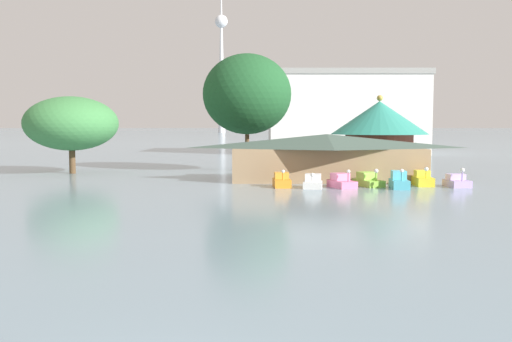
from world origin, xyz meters
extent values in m
cube|color=orange|center=(4.40, 37.65, 0.35)|extent=(1.56, 2.55, 0.70)
cube|color=gold|center=(4.38, 37.96, 0.98)|extent=(1.26, 1.18, 0.55)
cylinder|color=orange|center=(4.46, 36.67, 1.00)|extent=(0.14, 0.14, 0.59)
sphere|color=white|center=(4.46, 36.67, 1.44)|extent=(0.28, 0.28, 0.28)
cube|color=white|center=(7.00, 36.83, 0.28)|extent=(1.89, 2.53, 0.56)
cube|color=white|center=(7.04, 37.12, 0.88)|extent=(1.46, 1.23, 0.64)
cylinder|color=white|center=(6.86, 35.91, 0.80)|extent=(0.14, 0.14, 0.48)
sphere|color=white|center=(6.86, 35.91, 1.20)|extent=(0.34, 0.34, 0.34)
cube|color=pink|center=(9.53, 37.22, 0.31)|extent=(2.37, 3.14, 0.61)
cube|color=pink|center=(9.41, 37.55, 0.91)|extent=(1.65, 1.61, 0.60)
cylinder|color=pink|center=(9.89, 36.16, 0.97)|extent=(0.14, 0.14, 0.71)
sphere|color=white|center=(9.89, 36.16, 1.48)|extent=(0.31, 0.31, 0.31)
cube|color=#8CCC3F|center=(12.05, 38.32, 0.28)|extent=(2.47, 3.29, 0.57)
cube|color=#A0E24F|center=(11.92, 38.66, 0.89)|extent=(1.70, 1.69, 0.65)
cylinder|color=#8CCC3F|center=(12.44, 37.21, 0.90)|extent=(0.14, 0.14, 0.67)
sphere|color=white|center=(12.44, 37.21, 1.43)|extent=(0.38, 0.38, 0.38)
cube|color=#4CB7CC|center=(14.27, 36.56, 0.37)|extent=(1.59, 2.82, 0.74)
cube|color=#5DCDE2|center=(14.29, 36.90, 1.11)|extent=(1.26, 1.32, 0.75)
cylinder|color=#4CB7CC|center=(14.17, 35.48, 1.09)|extent=(0.14, 0.14, 0.70)
sphere|color=white|center=(14.17, 35.48, 1.59)|extent=(0.32, 0.32, 0.32)
cube|color=yellow|center=(16.90, 38.68, 0.39)|extent=(1.52, 2.70, 0.77)
cube|color=yellow|center=(16.91, 39.01, 1.06)|extent=(1.25, 1.24, 0.57)
cylinder|color=yellow|center=(16.86, 37.63, 1.07)|extent=(0.14, 0.14, 0.60)
sphere|color=white|center=(16.86, 37.63, 1.56)|extent=(0.36, 0.36, 0.36)
cube|color=#B299D8|center=(19.59, 37.77, 0.30)|extent=(1.92, 2.42, 0.60)
cube|color=#C8ADF0|center=(19.56, 38.05, 0.85)|extent=(1.53, 1.17, 0.50)
cylinder|color=#B299D8|center=(19.70, 36.88, 0.97)|extent=(0.14, 0.14, 0.74)
sphere|color=white|center=(19.70, 36.88, 1.53)|extent=(0.37, 0.37, 0.37)
cube|color=#9E7F5B|center=(9.01, 43.65, 1.57)|extent=(18.03, 7.00, 3.13)
pyramid|color=#42564C|center=(9.01, 43.65, 3.80)|extent=(19.47, 8.05, 1.34)
cylinder|color=brown|center=(16.59, 54.93, 2.13)|extent=(7.83, 7.83, 4.27)
cone|color=teal|center=(16.59, 54.93, 6.20)|extent=(11.30, 11.30, 3.85)
sphere|color=#B7993D|center=(16.59, 54.93, 8.47)|extent=(0.70, 0.70, 0.70)
cylinder|color=brown|center=(-18.16, 51.12, 1.27)|extent=(0.67, 0.67, 2.54)
ellipsoid|color=#3D7F42|center=(-18.16, 51.12, 5.51)|extent=(10.18, 10.18, 5.94)
cylinder|color=brown|center=(1.14, 54.06, 2.14)|extent=(0.49, 0.49, 4.28)
ellipsoid|color=#1E5128|center=(1.14, 54.06, 8.88)|extent=(10.16, 10.16, 9.21)
cube|color=silver|center=(18.87, 95.32, 7.11)|extent=(28.23, 17.14, 14.23)
cube|color=#999993|center=(18.87, 95.32, 14.73)|extent=(28.79, 17.48, 1.00)
cone|color=silver|center=(-22.28, 385.46, 56.83)|extent=(5.01, 5.01, 113.66)
sphere|color=silver|center=(-22.28, 385.46, 78.10)|extent=(9.00, 9.00, 9.00)
camera|label=1|loc=(2.17, -9.76, 5.33)|focal=38.76mm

